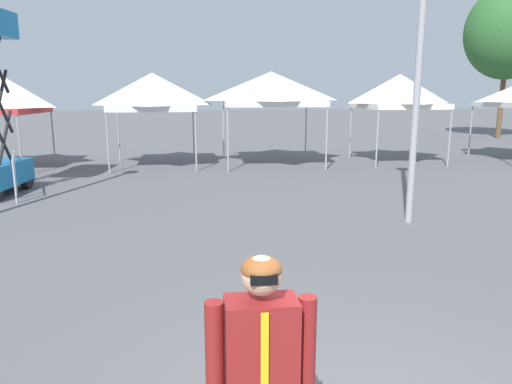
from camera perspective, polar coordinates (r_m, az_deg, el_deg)
The scene contains 6 objects.
canopy_tent_left_of_center at distance 17.88m, azimuth -12.14°, elevation 11.52°, with size 3.11×3.11×3.33m.
canopy_tent_behind_right at distance 17.99m, azimuth 1.81°, elevation 12.12°, with size 3.61×3.61×3.39m.
canopy_tent_behind_left at distance 19.24m, azimuth 16.65°, elevation 11.35°, with size 2.95×2.95×3.32m.
person_foreground at distance 3.03m, azimuth 0.62°, elevation -21.02°, with size 0.65×0.26×1.78m.
tree_behind_tents_right at distance 31.95m, azimuth 27.72°, elevation 16.39°, with size 4.74×4.74×8.56m.
crowd_barrier_near_person at distance 13.97m, azimuth -26.71°, elevation 2.65°, with size 0.70×2.01×1.08m.
Camera 1 is at (-1.32, -3.09, 2.68)m, focal length 33.77 mm.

